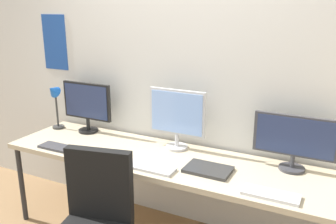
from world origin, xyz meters
The scene contains 11 objects.
wall_back centered at (0.00, 1.02, 1.30)m, with size 5.04×0.11×2.60m.
desk centered at (0.00, 0.60, 0.69)m, with size 2.64×0.68×0.74m.
monitor_left centered at (-0.90, 0.81, 1.00)m, with size 0.50×0.18×0.46m.
monitor_center centered at (0.00, 0.81, 1.01)m, with size 0.48×0.18×0.49m.
monitor_right centered at (0.90, 0.81, 0.97)m, with size 0.57×0.18×0.40m.
desk_lamp centered at (-1.22, 0.74, 1.04)m, with size 0.11×0.15×0.44m.
keyboard_left centered at (-0.84, 0.37, 0.75)m, with size 0.37×0.13×0.02m, color #38383D.
keyboard_center centered at (0.00, 0.37, 0.75)m, with size 0.36×0.13×0.02m, color silver.
keyboard_right centered at (0.84, 0.37, 0.75)m, with size 0.35×0.13×0.02m, color silver.
computer_mouse centered at (-0.21, 0.38, 0.76)m, with size 0.06×0.10×0.03m, color silver.
laptop_closed centered at (0.38, 0.52, 0.75)m, with size 0.32×0.22×0.02m, color #2D2D2D.
Camera 1 is at (1.15, -1.65, 1.86)m, focal length 38.27 mm.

